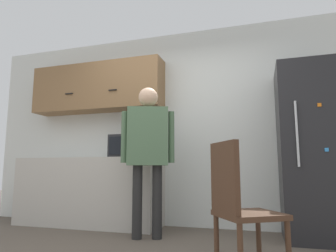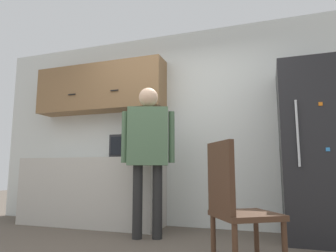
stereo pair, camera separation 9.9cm
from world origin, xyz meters
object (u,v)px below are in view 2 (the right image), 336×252
at_px(person, 148,144).
at_px(refrigerator, 315,150).
at_px(chair, 234,202).
at_px(microwave, 132,147).

height_order(person, refrigerator, refrigerator).
distance_m(refrigerator, chair, 1.53).
height_order(person, chair, person).
distance_m(microwave, chair, 2.06).
bearing_deg(microwave, chair, -41.78).
bearing_deg(chair, microwave, 15.43).
bearing_deg(person, refrigerator, -4.93).
height_order(microwave, refrigerator, refrigerator).
height_order(refrigerator, chair, refrigerator).
xyz_separation_m(refrigerator, chair, (-0.73, -1.27, -0.45)).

